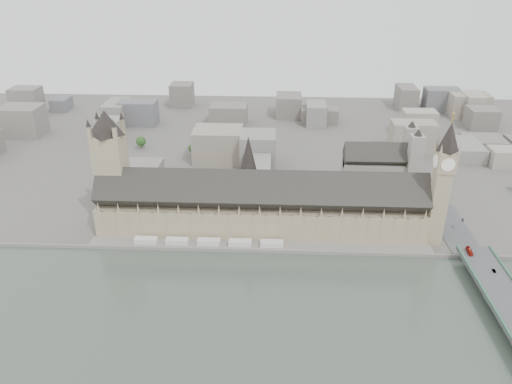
{
  "coord_description": "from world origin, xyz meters",
  "views": [
    {
      "loc": [
        13.71,
        -342.27,
        210.35
      ],
      "look_at": [
        -4.68,
        39.78,
        25.99
      ],
      "focal_mm": 35.0,
      "sensor_mm": 36.0,
      "label": 1
    }
  ],
  "objects_px": {
    "victoria_tower": "(111,164)",
    "car_silver": "(494,271)",
    "palace_of_westminster": "(261,206)",
    "westminster_abbey": "(381,170)",
    "elizabeth_tower": "(443,176)",
    "red_bus_north": "(469,251)",
    "car_approach": "(463,220)",
    "westminster_bridge": "(512,316)"
  },
  "relations": [
    {
      "from": "palace_of_westminster",
      "to": "westminster_abbey",
      "type": "bearing_deg",
      "value": 34.17
    },
    {
      "from": "car_approach",
      "to": "elizabeth_tower",
      "type": "bearing_deg",
      "value": -129.3
    },
    {
      "from": "palace_of_westminster",
      "to": "elizabeth_tower",
      "type": "distance_m",
      "value": 142.94
    },
    {
      "from": "car_approach",
      "to": "westminster_abbey",
      "type": "bearing_deg",
      "value": 148.05
    },
    {
      "from": "palace_of_westminster",
      "to": "victoria_tower",
      "type": "height_order",
      "value": "victoria_tower"
    },
    {
      "from": "palace_of_westminster",
      "to": "elizabeth_tower",
      "type": "bearing_deg",
      "value": -4.85
    },
    {
      "from": "victoria_tower",
      "to": "car_silver",
      "type": "bearing_deg",
      "value": -14.25
    },
    {
      "from": "car_approach",
      "to": "red_bus_north",
      "type": "bearing_deg",
      "value": -83.96
    },
    {
      "from": "palace_of_westminster",
      "to": "red_bus_north",
      "type": "relative_size",
      "value": 24.81
    },
    {
      "from": "elizabeth_tower",
      "to": "victoria_tower",
      "type": "distance_m",
      "value": 260.64
    },
    {
      "from": "westminster_abbey",
      "to": "victoria_tower",
      "type": "bearing_deg",
      "value": -163.5
    },
    {
      "from": "westminster_bridge",
      "to": "car_silver",
      "type": "height_order",
      "value": "car_silver"
    },
    {
      "from": "elizabeth_tower",
      "to": "westminster_bridge",
      "type": "bearing_deg",
      "value": -75.89
    },
    {
      "from": "westminster_abbey",
      "to": "red_bus_north",
      "type": "relative_size",
      "value": 6.37
    },
    {
      "from": "palace_of_westminster",
      "to": "westminster_bridge",
      "type": "height_order",
      "value": "palace_of_westminster"
    },
    {
      "from": "palace_of_westminster",
      "to": "victoria_tower",
      "type": "relative_size",
      "value": 2.65
    },
    {
      "from": "victoria_tower",
      "to": "red_bus_north",
      "type": "xyz_separation_m",
      "value": [
        277.93,
        -49.17,
        -43.47
      ]
    },
    {
      "from": "car_silver",
      "to": "red_bus_north",
      "type": "bearing_deg",
      "value": 110.62
    },
    {
      "from": "westminster_abbey",
      "to": "car_silver",
      "type": "bearing_deg",
      "value": -69.1
    },
    {
      "from": "victoria_tower",
      "to": "car_silver",
      "type": "xyz_separation_m",
      "value": [
        287.1,
        -72.89,
        -44.29
      ]
    },
    {
      "from": "victoria_tower",
      "to": "car_approach",
      "type": "relative_size",
      "value": 20.31
    },
    {
      "from": "red_bus_north",
      "to": "car_silver",
      "type": "distance_m",
      "value": 25.44
    },
    {
      "from": "car_silver",
      "to": "car_approach",
      "type": "distance_m",
      "value": 73.01
    },
    {
      "from": "palace_of_westminster",
      "to": "elizabeth_tower",
      "type": "relative_size",
      "value": 2.47
    },
    {
      "from": "red_bus_north",
      "to": "elizabeth_tower",
      "type": "bearing_deg",
      "value": 124.35
    },
    {
      "from": "car_approach",
      "to": "palace_of_westminster",
      "type": "bearing_deg",
      "value": -158.96
    },
    {
      "from": "palace_of_westminster",
      "to": "westminster_abbey",
      "type": "xyz_separation_m",
      "value": [
        110.92,
        75.3,
        2.38
      ]
    },
    {
      "from": "palace_of_westminster",
      "to": "elizabeth_tower",
      "type": "height_order",
      "value": "elizabeth_tower"
    },
    {
      "from": "red_bus_north",
      "to": "car_silver",
      "type": "relative_size",
      "value": 2.67
    },
    {
      "from": "palace_of_westminster",
      "to": "car_silver",
      "type": "bearing_deg",
      "value": -21.97
    },
    {
      "from": "victoria_tower",
      "to": "car_silver",
      "type": "distance_m",
      "value": 299.5
    },
    {
      "from": "victoria_tower",
      "to": "car_silver",
      "type": "relative_size",
      "value": 24.95
    },
    {
      "from": "westminster_bridge",
      "to": "palace_of_westminster",
      "type": "bearing_deg",
      "value": 146.51
    },
    {
      "from": "victoria_tower",
      "to": "westminster_bridge",
      "type": "xyz_separation_m",
      "value": [
        284.0,
        -113.5,
        -50.08
      ]
    },
    {
      "from": "palace_of_westminster",
      "to": "westminster_bridge",
      "type": "relative_size",
      "value": 0.82
    },
    {
      "from": "victoria_tower",
      "to": "elizabeth_tower",
      "type": "bearing_deg",
      "value": -3.96
    },
    {
      "from": "palace_of_westminster",
      "to": "red_bus_north",
      "type": "xyz_separation_m",
      "value": [
        155.93,
        -42.87,
        -10.97
      ]
    },
    {
      "from": "westminster_abbey",
      "to": "red_bus_north",
      "type": "bearing_deg",
      "value": -69.15
    },
    {
      "from": "palace_of_westminster",
      "to": "westminster_abbey",
      "type": "height_order",
      "value": "westminster_abbey"
    },
    {
      "from": "victoria_tower",
      "to": "car_silver",
      "type": "height_order",
      "value": "victoria_tower"
    },
    {
      "from": "palace_of_westminster",
      "to": "red_bus_north",
      "type": "height_order",
      "value": "palace_of_westminster"
    },
    {
      "from": "palace_of_westminster",
      "to": "car_silver",
      "type": "height_order",
      "value": "palace_of_westminster"
    }
  ]
}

